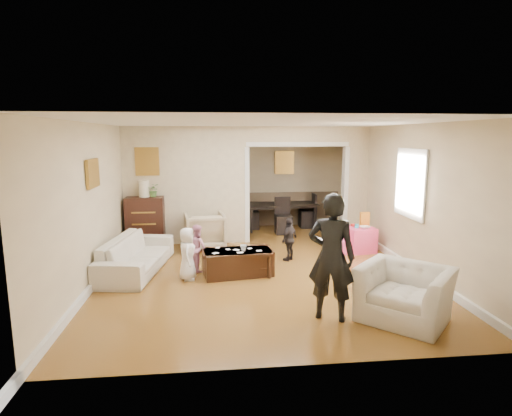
{
  "coord_description": "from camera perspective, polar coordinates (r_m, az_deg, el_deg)",
  "views": [
    {
      "loc": [
        -0.81,
        -7.44,
        2.38
      ],
      "look_at": [
        0.0,
        0.2,
        1.05
      ],
      "focal_mm": 29.02,
      "sensor_mm": 36.0,
      "label": 1
    }
  ],
  "objects": [
    {
      "name": "child_kneel_b",
      "position": [
        7.48,
        -8.08,
        -5.46
      ],
      "size": [
        0.48,
        0.51,
        0.84
      ],
      "primitive_type": "imported",
      "rotation": [
        0.0,
        0.0,
        2.08
      ],
      "color": "pink",
      "rests_on": "ground"
    },
    {
      "name": "dining_table",
      "position": [
        10.88,
        3.23,
        -1.05
      ],
      "size": [
        2.0,
        1.29,
        0.66
      ],
      "primitive_type": "imported",
      "rotation": [
        0.0,
        0.0,
        0.13
      ],
      "color": "black",
      "rests_on": "ground"
    },
    {
      "name": "sofa",
      "position": [
        7.71,
        -16.15,
        -6.17
      ],
      "size": [
        1.13,
        2.2,
        0.61
      ],
      "primitive_type": "imported",
      "rotation": [
        0.0,
        0.0,
        1.42
      ],
      "color": "beige",
      "rests_on": "ground"
    },
    {
      "name": "cyan_cup",
      "position": [
        8.79,
        13.71,
        -2.43
      ],
      "size": [
        0.08,
        0.08,
        0.08
      ],
      "primitive_type": "cylinder",
      "color": "#2AAFD3",
      "rests_on": "play_table"
    },
    {
      "name": "table_lamp",
      "position": [
        9.17,
        -15.17,
        2.6
      ],
      "size": [
        0.22,
        0.22,
        0.36
      ],
      "primitive_type": "cylinder",
      "color": "beige",
      "rests_on": "dresser"
    },
    {
      "name": "window_pane",
      "position": [
        7.92,
        20.57,
        3.18
      ],
      "size": [
        0.03,
        0.95,
        1.1
      ],
      "primitive_type": "cube",
      "color": "white",
      "rests_on": "ground"
    },
    {
      "name": "adult_person",
      "position": [
        5.47,
        10.34,
        -6.65
      ],
      "size": [
        0.73,
        0.62,
        1.69
      ],
      "primitive_type": "imported",
      "rotation": [
        0.0,
        0.0,
        2.71
      ],
      "color": "black",
      "rests_on": "ground"
    },
    {
      "name": "dresser",
      "position": [
        9.29,
        -14.97,
        -1.88
      ],
      "size": [
        0.8,
        0.45,
        1.1
      ],
      "primitive_type": "cube",
      "color": "#33140F",
      "rests_on": "ground"
    },
    {
      "name": "craft_papers",
      "position": [
        7.18,
        -2.9,
        -5.87
      ],
      "size": [
        0.87,
        0.47,
        0.0
      ],
      "color": "white",
      "rests_on": "coffee_table"
    },
    {
      "name": "toy_block",
      "position": [
        8.94,
        13.22,
        -2.3
      ],
      "size": [
        0.1,
        0.09,
        0.05
      ],
      "primitive_type": "cube",
      "rotation": [
        0.0,
        0.0,
        0.47
      ],
      "color": "red",
      "rests_on": "play_table"
    },
    {
      "name": "partition_header",
      "position": [
        9.43,
        5.72,
        10.05
      ],
      "size": [
        2.22,
        0.18,
        0.35
      ],
      "primitive_type": "cube",
      "color": "beige",
      "rests_on": "partition_right"
    },
    {
      "name": "armchair_front",
      "position": [
        5.85,
        19.79,
        -11.03
      ],
      "size": [
        1.45,
        1.44,
        0.71
      ],
      "primitive_type": "imported",
      "rotation": [
        0.0,
        0.0,
        -0.76
      ],
      "color": "beige",
      "rests_on": "ground"
    },
    {
      "name": "coffee_cup",
      "position": [
        7.13,
        -1.73,
        -5.55
      ],
      "size": [
        0.13,
        0.13,
        0.1
      ],
      "primitive_type": "imported",
      "rotation": [
        0.0,
        0.0,
        0.16
      ],
      "color": "silver",
      "rests_on": "coffee_table"
    },
    {
      "name": "child_toddler",
      "position": [
        8.04,
        4.62,
        -4.32
      ],
      "size": [
        0.48,
        0.5,
        0.84
      ],
      "primitive_type": "imported",
      "rotation": [
        0.0,
        0.0,
        -2.29
      ],
      "color": "black",
      "rests_on": "ground"
    },
    {
      "name": "cereal_box",
      "position": [
        8.98,
        14.74,
        -1.5
      ],
      "size": [
        0.21,
        0.09,
        0.3
      ],
      "primitive_type": "cube",
      "rotation": [
        0.0,
        0.0,
        0.12
      ],
      "color": "gold",
      "rests_on": "play_table"
    },
    {
      "name": "coffee_table",
      "position": [
        7.25,
        -2.54,
        -7.52
      ],
      "size": [
        1.24,
        0.76,
        0.44
      ],
      "primitive_type": "cube",
      "rotation": [
        0.0,
        0.0,
        0.16
      ],
      "color": "#3A1E12",
      "rests_on": "ground"
    },
    {
      "name": "framed_art_alcove",
      "position": [
        11.06,
        3.92,
        6.28
      ],
      "size": [
        0.45,
        0.03,
        0.55
      ],
      "primitive_type": "cube",
      "color": "brown"
    },
    {
      "name": "play_table",
      "position": [
        8.94,
        14.13,
        -4.21
      ],
      "size": [
        0.6,
        0.6,
        0.52
      ],
      "primitive_type": "cube",
      "rotation": [
        0.0,
        0.0,
        0.12
      ],
      "color": "#EB3E71",
      "rests_on": "ground"
    },
    {
      "name": "child_kneel_a",
      "position": [
        7.05,
        -9.44,
        -6.25
      ],
      "size": [
        0.29,
        0.44,
        0.89
      ],
      "primitive_type": "imported",
      "rotation": [
        0.0,
        0.0,
        1.55
      ],
      "color": "white",
      "rests_on": "ground"
    },
    {
      "name": "partition_left",
      "position": [
        9.32,
        -9.5,
        3.04
      ],
      "size": [
        2.75,
        0.18,
        2.6
      ],
      "primitive_type": "cube",
      "color": "beige",
      "rests_on": "ground"
    },
    {
      "name": "framed_art_sofa_wall",
      "position": [
        7.12,
        -21.58,
        4.47
      ],
      "size": [
        0.03,
        0.55,
        0.4
      ],
      "primitive_type": "cube",
      "color": "brown"
    },
    {
      "name": "play_bowl",
      "position": [
        8.78,
        14.79,
        -2.59
      ],
      "size": [
        0.23,
        0.23,
        0.05
      ],
      "primitive_type": "imported",
      "rotation": [
        0.0,
        0.0,
        0.12
      ],
      "color": "white",
      "rests_on": "play_table"
    },
    {
      "name": "armchair_back",
      "position": [
        8.94,
        -7.09,
        -3.14
      ],
      "size": [
        0.93,
        0.95,
        0.77
      ],
      "primitive_type": "imported",
      "rotation": [
        0.0,
        0.0,
        3.27
      ],
      "color": "tan",
      "rests_on": "ground"
    },
    {
      "name": "framed_art_partition",
      "position": [
        9.26,
        -14.77,
        6.22
      ],
      "size": [
        0.45,
        0.03,
        0.55
      ],
      "primitive_type": "cube",
      "color": "brown",
      "rests_on": "partition_left"
    },
    {
      "name": "potted_plant",
      "position": [
        9.14,
        -13.93,
        2.39
      ],
      "size": [
        0.26,
        0.22,
        0.28
      ],
      "primitive_type": "imported",
      "color": "#4D7534",
      "rests_on": "dresser"
    },
    {
      "name": "floor",
      "position": [
        7.85,
        0.16,
        -7.82
      ],
      "size": [
        7.0,
        7.0,
        0.0
      ],
      "primitive_type": "plane",
      "color": "#A06E29",
      "rests_on": "ground"
    },
    {
      "name": "partition_right",
      "position": [
        9.86,
        13.47,
        3.27
      ],
      "size": [
        0.55,
        0.18,
        2.6
      ],
      "primitive_type": "cube",
      "color": "beige",
      "rests_on": "ground"
    }
  ]
}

